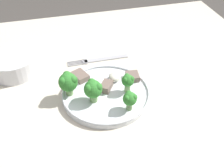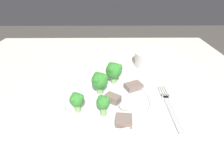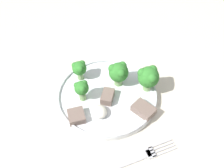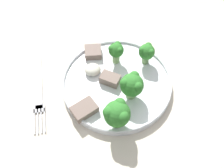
{
  "view_description": "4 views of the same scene",
  "coord_description": "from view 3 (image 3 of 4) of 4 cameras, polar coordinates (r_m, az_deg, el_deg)",
  "views": [
    {
      "loc": [
        -0.47,
        0.1,
        1.24
      ],
      "look_at": [
        0.02,
        -0.03,
        0.81
      ],
      "focal_mm": 42.0,
      "sensor_mm": 36.0,
      "label": 1
    },
    {
      "loc": [
        0.04,
        -0.39,
        1.06
      ],
      "look_at": [
        0.05,
        0.01,
        0.81
      ],
      "focal_mm": 28.0,
      "sensor_mm": 36.0,
      "label": 2
    },
    {
      "loc": [
        0.4,
        -0.15,
        1.25
      ],
      "look_at": [
        0.03,
        -0.0,
        0.8
      ],
      "focal_mm": 42.0,
      "sensor_mm": 36.0,
      "label": 3
    },
    {
      "loc": [
        0.1,
        0.29,
        1.23
      ],
      "look_at": [
        0.05,
        0.0,
        0.79
      ],
      "focal_mm": 42.0,
      "sensor_mm": 36.0,
      "label": 4
    }
  ],
  "objects": [
    {
      "name": "broccoli_floret_front_left",
      "position": [
        0.58,
        -6.62,
        -0.99
      ],
      "size": [
        0.03,
        0.03,
        0.05
      ],
      "color": "#7FA866",
      "rests_on": "dinner_plate"
    },
    {
      "name": "broccoli_floret_near_rim_left",
      "position": [
        0.6,
        7.95,
        1.56
      ],
      "size": [
        0.05,
        0.05,
        0.07
      ],
      "color": "#7FA866",
      "rests_on": "dinner_plate"
    },
    {
      "name": "sauce_dollop",
      "position": [
        0.57,
        -2.71,
        -6.02
      ],
      "size": [
        0.04,
        0.03,
        0.02
      ],
      "color": "silver",
      "rests_on": "dinner_plate"
    },
    {
      "name": "dinner_plate",
      "position": [
        0.62,
        -1.05,
        -2.46
      ],
      "size": [
        0.23,
        0.23,
        0.02
      ],
      "color": "white",
      "rests_on": "table"
    },
    {
      "name": "fork",
      "position": [
        0.54,
        4.05,
        -16.26
      ],
      "size": [
        0.02,
        0.19,
        0.0
      ],
      "color": "#B2B2B7",
      "rests_on": "table"
    },
    {
      "name": "meat_slice_rear_slice",
      "position": [
        0.57,
        -7.76,
        -6.96
      ],
      "size": [
        0.04,
        0.04,
        0.02
      ],
      "color": "#756056",
      "rests_on": "dinner_plate"
    },
    {
      "name": "table",
      "position": [
        0.72,
        -0.89,
        -5.54
      ],
      "size": [
        1.08,
        1.15,
        0.76
      ],
      "color": "beige",
      "rests_on": "ground_plane"
    },
    {
      "name": "broccoli_floret_center_left",
      "position": [
        0.63,
        -7.11,
        3.39
      ],
      "size": [
        0.04,
        0.03,
        0.05
      ],
      "color": "#7FA866",
      "rests_on": "dinner_plate"
    },
    {
      "name": "meat_slice_front_slice",
      "position": [
        0.6,
        -0.97,
        -2.76
      ],
      "size": [
        0.05,
        0.04,
        0.02
      ],
      "color": "#756056",
      "rests_on": "dinner_plate"
    },
    {
      "name": "broccoli_floret_back_left",
      "position": [
        0.61,
        1.46,
        2.57
      ],
      "size": [
        0.05,
        0.05,
        0.06
      ],
      "color": "#7FA866",
      "rests_on": "dinner_plate"
    },
    {
      "name": "meat_slice_middle_slice",
      "position": [
        0.58,
        6.89,
        -5.54
      ],
      "size": [
        0.06,
        0.05,
        0.02
      ],
      "color": "#756056",
      "rests_on": "dinner_plate"
    }
  ]
}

